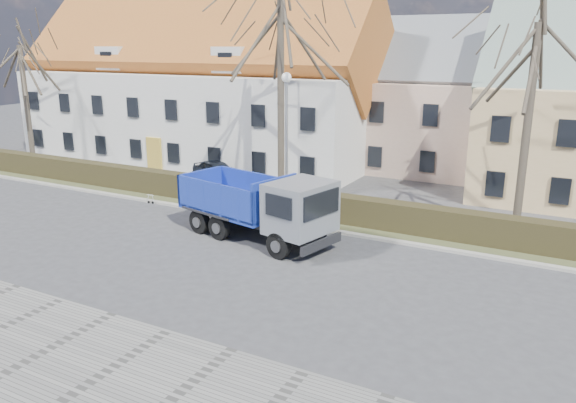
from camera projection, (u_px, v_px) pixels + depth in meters
The scene contains 14 objects.
ground at pixel (223, 254), 22.51m from camera, with size 120.00×120.00×0.00m, color #3B3B3D.
sidewalk_near at pixel (45, 352), 15.28m from camera, with size 80.00×5.00×0.08m, color gray.
curb_far at pixel (279, 222), 26.40m from camera, with size 80.00×0.30×0.12m, color #9B978C.
grass_strip at pixel (294, 214), 27.76m from camera, with size 80.00×3.00×0.10m, color #404627.
hedge at pixel (292, 203), 27.43m from camera, with size 60.00×0.90×1.30m, color black.
building_white at pixel (198, 93), 40.72m from camera, with size 26.80×10.80×9.50m, color silver, non-canonical shape.
building_pink at pixel (446, 110), 36.61m from camera, with size 10.80×8.80×8.00m, color tan, non-canonical shape.
tree_0 at pixel (25, 93), 38.38m from camera, with size 7.20×7.20×9.90m, color #40372C, non-canonical shape.
tree_1 at pixel (281, 81), 28.93m from camera, with size 9.20×9.20×12.65m, color #40372C, non-canonical shape.
tree_2 at pixel (529, 109), 23.71m from camera, with size 8.00×8.00×11.00m, color #40372C, non-canonical shape.
dump_truck at pixel (252, 204), 24.13m from camera, with size 7.51×2.79×3.01m, color navy, non-canonical shape.
streetlight at pixel (287, 142), 27.91m from camera, with size 0.54×0.54×6.92m, color #9B9B9C, non-canonical shape.
cart_frame at pixel (148, 198), 29.69m from camera, with size 0.60×0.34×0.54m, color silver, non-canonical shape.
parked_car_a at pixel (217, 171), 34.24m from camera, with size 1.57×3.89×1.33m, color black.
Camera 1 is at (12.25, -17.38, 8.11)m, focal length 35.00 mm.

